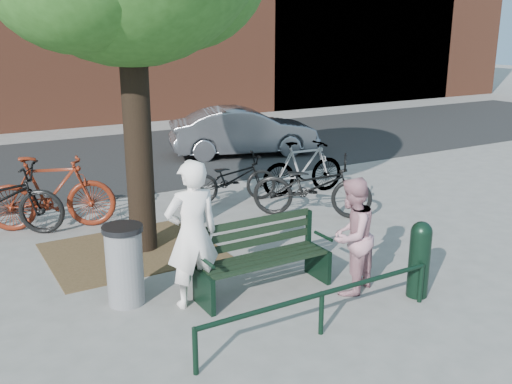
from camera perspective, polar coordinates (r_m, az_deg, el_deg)
ground at (r=7.36m, az=0.80°, el=-9.96°), size 90.00×90.00×0.00m
dirt_pit at (r=8.83m, az=-12.34°, el=-5.74°), size 2.40×2.00×0.02m
road at (r=14.92m, az=-16.43°, el=2.85°), size 40.00×7.00×0.01m
park_bench at (r=7.23m, az=0.49°, el=-6.31°), size 1.74×0.54×0.97m
guard_railing at (r=6.29m, az=6.60°, el=-10.70°), size 3.06×0.06×0.51m
person_left at (r=6.75m, az=-6.40°, el=-4.23°), size 0.68×0.46×1.80m
person_right at (r=7.19m, az=9.52°, el=-4.37°), size 0.89×0.81×1.49m
bollard at (r=7.34m, az=16.04°, el=-6.23°), size 0.26×0.26×0.98m
litter_bin at (r=7.06m, az=-13.00°, el=-7.08°), size 0.48×0.48×0.99m
bicycle_b at (r=9.99m, az=-19.84°, el=-0.08°), size 2.15×1.21×1.25m
bicycle_c at (r=10.95m, az=-2.41°, el=1.36°), size 1.86×0.98×0.93m
bicycle_d at (r=11.49m, az=4.74°, el=2.45°), size 1.85×0.67×1.09m
bicycle_e at (r=10.11m, az=5.64°, el=0.58°), size 2.09×1.90×1.11m
parked_car at (r=15.09m, az=-1.24°, el=6.07°), size 4.06×2.38×1.26m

